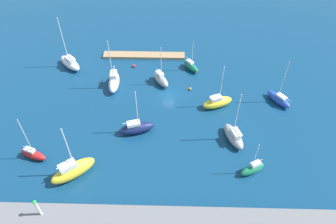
{
  "coord_description": "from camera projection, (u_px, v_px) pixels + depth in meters",
  "views": [
    {
      "loc": [
        -1.12,
        50.85,
        44.16
      ],
      "look_at": [
        0.0,
        6.97,
        1.5
      ],
      "focal_mm": 32.87,
      "sensor_mm": 36.0,
      "label": 1
    }
  ],
  "objects": [
    {
      "name": "water",
      "position": [
        169.0,
        95.0,
        67.25
      ],
      "size": [
        160.0,
        160.0,
        0.0
      ],
      "primitive_type": "plane",
      "color": "navy",
      "rests_on": "ground"
    },
    {
      "name": "pier_dock",
      "position": [
        144.0,
        55.0,
        77.65
      ],
      "size": [
        20.49,
        2.67,
        0.64
      ],
      "primitive_type": "cube",
      "color": "#997A56",
      "rests_on": "ground"
    },
    {
      "name": "breakwater",
      "position": [
        164.0,
        219.0,
        46.02
      ],
      "size": [
        73.6,
        3.61,
        1.18
      ],
      "primitive_type": "cube",
      "color": "slate",
      "rests_on": "ground"
    },
    {
      "name": "harbor_beacon",
      "position": [
        37.0,
        207.0,
        44.45
      ],
      "size": [
        0.56,
        0.56,
        3.73
      ],
      "color": "silver",
      "rests_on": "breakwater"
    },
    {
      "name": "sailboat_yellow_off_beacon",
      "position": [
        217.0,
        102.0,
        63.71
      ],
      "size": [
        6.91,
        4.53,
        10.14
      ],
      "rotation": [
        0.0,
        0.0,
        3.52
      ],
      "color": "yellow",
      "rests_on": "water"
    },
    {
      "name": "sailboat_white_outer_mooring",
      "position": [
        70.0,
        63.0,
        73.73
      ],
      "size": [
        7.01,
        6.91,
        12.8
      ],
      "rotation": [
        0.0,
        0.0,
        5.51
      ],
      "color": "white",
      "rests_on": "water"
    },
    {
      "name": "sailboat_green_east_end",
      "position": [
        253.0,
        169.0,
        52.0
      ],
      "size": [
        4.89,
        3.47,
        7.49
      ],
      "rotation": [
        0.0,
        0.0,
        0.47
      ],
      "color": "#19724C",
      "rests_on": "water"
    },
    {
      "name": "sailboat_gray_lone_south",
      "position": [
        234.0,
        136.0,
        57.08
      ],
      "size": [
        4.31,
        6.86,
        11.07
      ],
      "rotation": [
        0.0,
        0.0,
        5.05
      ],
      "color": "gray",
      "rests_on": "water"
    },
    {
      "name": "sailboat_navy_far_south",
      "position": [
        137.0,
        128.0,
        58.54
      ],
      "size": [
        7.21,
        4.06,
        10.2
      ],
      "rotation": [
        0.0,
        0.0,
        3.43
      ],
      "color": "#141E4C",
      "rests_on": "water"
    },
    {
      "name": "sailboat_blue_mid_basin",
      "position": [
        279.0,
        99.0,
        64.8
      ],
      "size": [
        4.96,
        6.08,
        10.18
      ],
      "rotation": [
        0.0,
        0.0,
        5.31
      ],
      "color": "#2347B2",
      "rests_on": "water"
    },
    {
      "name": "sailboat_red_lone_north",
      "position": [
        33.0,
        154.0,
        54.33
      ],
      "size": [
        5.38,
        3.19,
        9.77
      ],
      "rotation": [
        0.0,
        0.0,
        2.79
      ],
      "color": "red",
      "rests_on": "water"
    },
    {
      "name": "sailboat_yellow_near_pier",
      "position": [
        73.0,
        170.0,
        51.16
      ],
      "size": [
        7.61,
        6.75,
        11.39
      ],
      "rotation": [
        0.0,
        0.0,
        3.81
      ],
      "color": "yellow",
      "rests_on": "water"
    },
    {
      "name": "sailboat_white_far_north",
      "position": [
        114.0,
        82.0,
        68.28
      ],
      "size": [
        2.56,
        6.92,
        11.89
      ],
      "rotation": [
        0.0,
        0.0,
        1.61
      ],
      "color": "white",
      "rests_on": "water"
    },
    {
      "name": "sailboat_green_center_basin",
      "position": [
        191.0,
        66.0,
        73.26
      ],
      "size": [
        4.32,
        5.1,
        7.88
      ],
      "rotation": [
        0.0,
        0.0,
        2.2
      ],
      "color": "#19724C",
      "rests_on": "water"
    },
    {
      "name": "sailboat_gray_inner_mooring",
      "position": [
        161.0,
        79.0,
        69.25
      ],
      "size": [
        4.65,
        5.69,
        9.67
      ],
      "rotation": [
        0.0,
        0.0,
        2.15
      ],
      "color": "gray",
      "rests_on": "water"
    },
    {
      "name": "mooring_buoy_red",
      "position": [
        134.0,
        66.0,
        74.36
      ],
      "size": [
        0.71,
        0.71,
        0.71
      ],
      "primitive_type": "sphere",
      "color": "red",
      "rests_on": "water"
    },
    {
      "name": "mooring_buoy_orange",
      "position": [
        190.0,
        89.0,
        68.25
      ],
      "size": [
        0.61,
        0.61,
        0.61
      ],
      "primitive_type": "sphere",
      "color": "orange",
      "rests_on": "water"
    }
  ]
}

